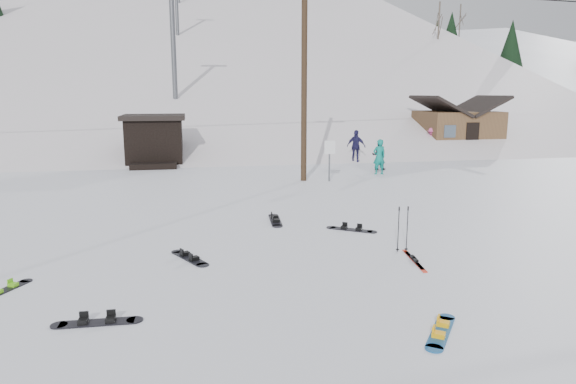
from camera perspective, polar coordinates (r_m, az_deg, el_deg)
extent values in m
plane|color=white|center=(9.96, 8.01, -12.60)|extent=(200.00, 200.00, 0.00)
cube|color=white|center=(65.66, -7.78, -3.16)|extent=(60.00, 85.24, 65.97)
cube|color=white|center=(73.09, 23.72, -1.75)|extent=(45.66, 93.98, 54.59)
cylinder|color=#3A2819|center=(23.17, 1.81, 12.32)|extent=(0.26, 0.26, 9.00)
cylinder|color=#595B60|center=(23.25, 4.62, 3.39)|extent=(0.07, 0.07, 1.80)
cube|color=white|center=(23.13, 4.67, 4.97)|extent=(0.50, 0.04, 0.60)
cube|color=black|center=(29.81, -14.57, 5.43)|extent=(3.00, 3.00, 2.50)
cube|color=black|center=(29.72, -14.70, 8.06)|extent=(3.40, 3.40, 0.25)
cube|color=black|center=(28.15, -14.69, 2.86)|extent=(2.40, 1.20, 0.30)
cylinder|color=#595B60|center=(38.77, -12.62, 15.61)|extent=(0.36, 0.36, 8.00)
cube|color=brown|center=(37.35, 18.25, 6.45)|extent=(5.00, 4.00, 2.70)
cube|color=black|center=(36.64, 16.54, 9.13)|extent=(2.69, 4.40, 1.43)
cube|color=black|center=(37.94, 20.22, 8.96)|extent=(2.69, 4.40, 1.43)
cube|color=black|center=(35.62, 19.79, 5.75)|extent=(0.90, 0.06, 1.90)
cube|color=#175897|center=(9.30, 16.61, -14.68)|extent=(0.98, 1.18, 0.03)
cylinder|color=#175897|center=(9.86, 17.21, -13.17)|extent=(0.29, 0.29, 0.03)
cylinder|color=#175897|center=(8.74, 15.92, -16.38)|extent=(0.29, 0.29, 0.03)
cube|color=#FFAF0D|center=(9.48, 16.85, -13.82)|extent=(0.26, 0.25, 0.08)
cube|color=#FFAF0D|center=(9.07, 16.39, -14.96)|extent=(0.26, 0.25, 0.08)
cube|color=red|center=(12.69, 13.95, -7.50)|extent=(0.28, 1.52, 0.02)
cube|color=black|center=(12.68, 13.95, -7.32)|extent=(0.11, 0.28, 0.07)
cube|color=red|center=(12.83, 13.73, -7.29)|extent=(0.28, 1.52, 0.02)
cube|color=black|center=(12.82, 13.74, -7.11)|extent=(0.11, 0.28, 0.07)
cylinder|color=black|center=(13.23, 12.16, -4.14)|extent=(0.02, 0.02, 1.13)
cylinder|color=black|center=(13.37, 12.07, -6.26)|extent=(0.09, 0.09, 0.01)
cylinder|color=black|center=(13.10, 12.26, -1.83)|extent=(0.03, 0.03, 0.10)
cylinder|color=black|center=(13.32, 13.10, -4.08)|extent=(0.02, 0.02, 1.13)
cylinder|color=black|center=(13.46, 13.00, -6.18)|extent=(0.09, 0.09, 0.01)
cylinder|color=black|center=(13.19, 13.20, -1.78)|extent=(0.03, 0.03, 0.10)
cube|color=black|center=(9.83, -20.44, -13.45)|extent=(1.28, 0.32, 0.03)
cylinder|color=black|center=(9.73, -16.66, -13.48)|extent=(0.29, 0.29, 0.03)
cylinder|color=black|center=(9.98, -24.11, -13.37)|extent=(0.29, 0.29, 0.03)
cube|color=black|center=(9.77, -19.11, -13.17)|extent=(0.16, 0.21, 0.08)
cube|color=black|center=(9.86, -21.80, -13.14)|extent=(0.16, 0.21, 0.08)
cube|color=black|center=(12.78, -10.89, -7.23)|extent=(0.87, 1.28, 0.03)
cylinder|color=black|center=(13.33, -12.20, -6.51)|extent=(0.30, 0.30, 0.03)
cylinder|color=black|center=(12.24, -9.45, -8.01)|extent=(0.30, 0.30, 0.03)
cube|color=black|center=(12.96, -11.38, -6.73)|extent=(0.26, 0.24, 0.08)
cube|color=black|center=(12.57, -10.39, -7.26)|extent=(0.26, 0.24, 0.08)
cube|color=black|center=(12.10, -28.88, -9.51)|extent=(0.73, 1.06, 0.02)
cylinder|color=black|center=(12.45, -27.08, -8.79)|extent=(0.25, 0.25, 0.02)
cube|color=#6ACC18|center=(12.21, -28.24, -9.04)|extent=(0.22, 0.20, 0.07)
cube|color=black|center=(15.18, 7.05, -4.18)|extent=(1.19, 0.93, 0.03)
cylinder|color=black|center=(15.03, 9.34, -4.40)|extent=(0.29, 0.29, 0.03)
cylinder|color=black|center=(15.36, 4.82, -3.96)|extent=(0.29, 0.29, 0.03)
cube|color=black|center=(15.11, 7.88, -4.06)|extent=(0.24, 0.25, 0.08)
cube|color=black|center=(15.23, 6.25, -3.90)|extent=(0.24, 0.25, 0.08)
cube|color=black|center=(16.13, -1.43, -3.18)|extent=(0.42, 1.41, 0.03)
cylinder|color=black|center=(16.80, -1.65, -2.61)|extent=(0.32, 0.32, 0.03)
cylinder|color=black|center=(15.46, -1.19, -3.81)|extent=(0.32, 0.32, 0.03)
cube|color=black|center=(16.36, -1.51, -2.77)|extent=(0.24, 0.19, 0.09)
cube|color=black|center=(15.87, -1.34, -3.20)|extent=(0.24, 0.19, 0.09)
imported|color=#0C7D70|center=(25.61, 10.09, 3.88)|extent=(0.65, 0.44, 1.73)
imported|color=black|center=(27.13, 10.08, 4.03)|extent=(0.88, 0.79, 1.50)
imported|color=#DE4E92|center=(35.22, 15.65, 5.52)|extent=(1.17, 0.78, 1.69)
imported|color=#1F1C48|center=(29.67, 7.58, 5.04)|extent=(1.15, 1.01, 1.86)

